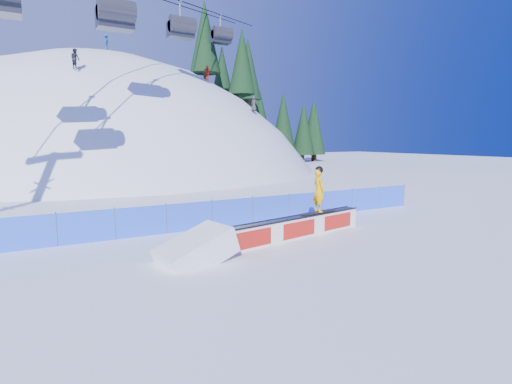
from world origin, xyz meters
TOP-DOWN VIEW (x-y plane):
  - ground at (0.00, 0.00)m, footprint 160.00×160.00m
  - snow_hill at (0.00, 42.00)m, footprint 64.00×64.00m
  - treeline at (24.94, 42.57)m, footprint 23.82×12.89m
  - safety_fence at (0.00, 4.50)m, footprint 22.05×0.05m
  - chairlift at (4.74, 27.49)m, footprint 40.80×41.70m
  - rail_box at (1.10, 1.27)m, footprint 7.11×1.82m
  - snow_ramp at (-3.28, 0.44)m, footprint 2.65×1.93m
  - snowboarder at (2.41, 1.52)m, footprint 1.84×0.69m
  - distant_skiers at (3.99, 30.64)m, footprint 18.46×11.33m

SIDE VIEW (x-z plane):
  - snow_hill at x=0.00m, z-range -50.00..14.00m
  - ground at x=0.00m, z-range 0.00..0.00m
  - snow_ramp at x=-3.28m, z-range -0.75..0.75m
  - rail_box at x=1.10m, z-range -0.01..0.85m
  - safety_fence at x=0.00m, z-range -0.05..1.25m
  - snowboarder at x=2.41m, z-range 0.84..2.74m
  - treeline at x=24.94m, z-range -0.65..19.03m
  - distant_skiers at x=3.99m, z-range 7.04..15.43m
  - chairlift at x=4.74m, z-range 5.89..27.89m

